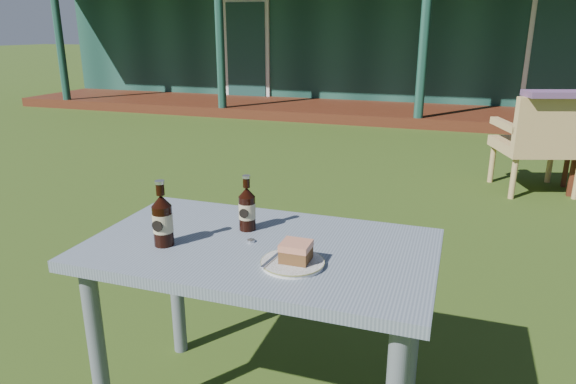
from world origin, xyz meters
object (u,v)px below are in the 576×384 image
(cola_bottle_near, at_px, (247,208))
(cola_bottle_far, at_px, (163,220))
(cafe_table, at_px, (261,270))
(armchair_left, at_px, (542,139))
(cake_slice, at_px, (296,251))
(plate, at_px, (293,263))

(cola_bottle_near, bearing_deg, cola_bottle_far, -133.99)
(cola_bottle_far, bearing_deg, cafe_table, 19.91)
(cola_bottle_far, height_order, armchair_left, cola_bottle_far)
(cake_slice, height_order, armchair_left, armchair_left)
(cola_bottle_near, bearing_deg, cake_slice, -40.70)
(plate, xyz_separation_m, cola_bottle_near, (-0.25, 0.23, 0.08))
(cafe_table, xyz_separation_m, plate, (0.16, -0.12, 0.11))
(plate, xyz_separation_m, cake_slice, (0.01, 0.01, 0.04))
(cake_slice, bearing_deg, plate, -137.31)
(cola_bottle_far, bearing_deg, armchair_left, 65.38)
(cola_bottle_near, distance_m, cola_bottle_far, 0.31)
(cafe_table, xyz_separation_m, cola_bottle_far, (-0.31, -0.11, 0.19))
(cafe_table, relative_size, cola_bottle_far, 5.17)
(cafe_table, height_order, cola_bottle_far, cola_bottle_far)
(cola_bottle_far, bearing_deg, cola_bottle_near, 46.01)
(cafe_table, relative_size, cola_bottle_near, 5.72)
(plate, xyz_separation_m, cola_bottle_far, (-0.47, 0.01, 0.08))
(cola_bottle_near, bearing_deg, plate, -42.58)
(armchair_left, bearing_deg, cola_bottle_far, -114.62)
(plate, height_order, cola_bottle_near, cola_bottle_near)
(cafe_table, height_order, armchair_left, armchair_left)
(plate, bearing_deg, cake_slice, 42.69)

